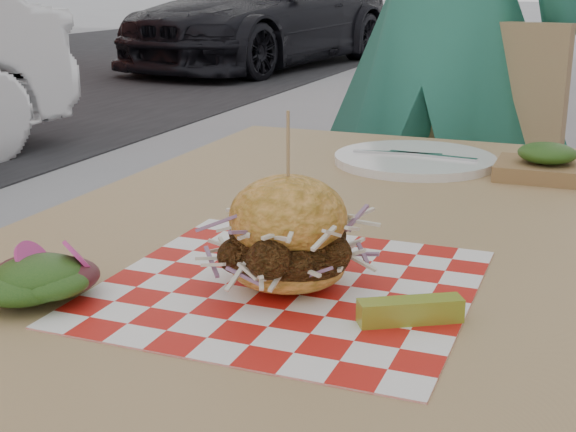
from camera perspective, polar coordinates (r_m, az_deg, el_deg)
name	(u,v)px	position (r m, az deg, el deg)	size (l,w,h in m)	color
diner	(445,23)	(2.13, 11.11, 13.35)	(0.69, 0.45, 1.88)	#2D826A
car_dark	(266,14)	(10.15, -1.58, 14.19)	(1.78, 4.38, 1.27)	black
patio_table	(349,280)	(1.05, 4.34, -4.57)	(0.80, 1.20, 0.75)	tan
patio_chair	(478,189)	(2.02, 13.36, 1.86)	(0.50, 0.51, 0.95)	tan
paper_liner	(288,286)	(0.81, 0.00, -5.01)	(0.36, 0.36, 0.00)	red
sandwich	(288,239)	(0.80, 0.00, -1.64)	(0.16, 0.16, 0.18)	#EEA343
pickle_spear	(410,311)	(0.73, 8.69, -6.67)	(0.10, 0.02, 0.02)	olive
side_salad	(56,281)	(0.82, -16.19, -4.47)	(0.14, 0.13, 0.05)	#3F1419
place_setting	(415,159)	(1.37, 9.00, 3.99)	(0.27, 0.27, 0.02)	white
kraft_tray	(546,164)	(1.31, 17.89, 3.53)	(0.15, 0.12, 0.06)	olive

